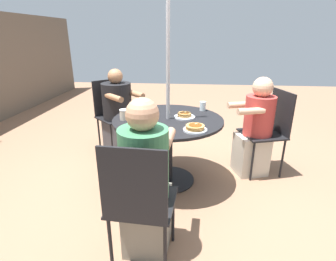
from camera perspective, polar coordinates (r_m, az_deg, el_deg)
The scene contains 16 objects.
ground_plane at distance 3.00m, azimuth 0.00°, elevation -10.66°, with size 12.00×12.00×0.00m, color #8C664C.
patio_table at distance 2.75m, azimuth 0.00°, elevation -0.20°, with size 1.14×1.14×0.72m.
umbrella_pole at distance 2.61m, azimuth 0.00°, elevation 10.83°, with size 0.04×0.04×2.23m, color #ADADB2.
patio_chair_north at distance 1.73m, azimuth -6.28°, elevation -14.77°, with size 0.45×0.45×0.96m.
diner_north at distance 1.88m, azimuth -4.86°, elevation -11.89°, with size 0.51×0.36×1.18m.
patio_chair_east at distance 3.18m, azimuth 21.32°, elevation 0.70°, with size 0.53×0.53×0.96m.
diner_east at distance 3.10m, azimuth 18.45°, elevation -0.07°, with size 0.43×0.51×1.12m.
patio_chair_south at distance 3.68m, azimuth -12.07°, elevation 4.24°, with size 0.60×0.60×0.96m.
diner_south at distance 3.54m, azimuth -10.58°, elevation 3.00°, with size 0.62×0.63×1.13m.
pancake_plate_a at distance 2.36m, azimuth 5.92°, elevation 0.52°, with size 0.22×0.22×0.07m.
pancake_plate_b at distance 2.38m, azimuth -4.17°, elevation 0.57°, with size 0.22×0.22×0.06m.
pancake_plate_c at distance 2.73m, azimuth 3.64°, elevation 3.25°, with size 0.22×0.22×0.07m.
pancake_plate_d at distance 2.96m, azimuth -5.78°, elevation 4.47°, with size 0.22×0.22×0.05m.
syrup_bottle at distance 2.65m, azimuth -5.30°, elevation 3.52°, with size 0.10×0.07×0.16m.
coffee_cup at distance 2.69m, azimuth -9.51°, elevation 3.45°, with size 0.09×0.09×0.11m.
drinking_glass_a at distance 3.00m, azimuth 7.58°, elevation 5.28°, with size 0.07×0.07×0.10m, color silver.
Camera 1 is at (-2.56, -0.25, 1.54)m, focal length 28.00 mm.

